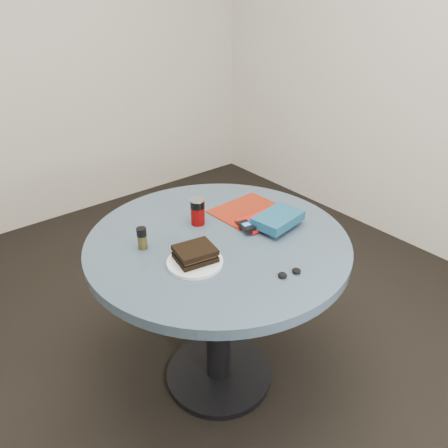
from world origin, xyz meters
TOP-DOWN VIEW (x-y plane):
  - ground at (0.00, 0.00)m, footprint 4.00×4.00m
  - table at (0.00, 0.00)m, footprint 1.00×1.00m
  - plate at (-0.17, -0.09)m, footprint 0.25×0.25m
  - sandwich at (-0.16, -0.08)m, footprint 0.15×0.13m
  - soda_can at (0.01, 0.14)m, footprint 0.07×0.07m
  - pepper_grinder at (-0.26, 0.12)m, footprint 0.04×0.04m
  - magazine at (0.23, 0.10)m, footprint 0.29×0.22m
  - red_book at (0.20, -0.02)m, footprint 0.18×0.12m
  - novel at (0.23, -0.09)m, footprint 0.21×0.15m
  - mp3_player at (0.12, -0.03)m, footprint 0.06×0.08m
  - headphones at (0.04, -0.34)m, footprint 0.09×0.05m

SIDE VIEW (x-z plane):
  - ground at x=0.00m, z-range 0.00..0.00m
  - table at x=0.00m, z-range 0.21..0.96m
  - magazine at x=0.23m, z-range 0.75..0.75m
  - plate at x=-0.17m, z-range 0.75..0.76m
  - headphones at x=0.04m, z-range 0.75..0.77m
  - red_book at x=0.20m, z-range 0.75..0.77m
  - mp3_player at x=0.12m, z-range 0.77..0.78m
  - sandwich at x=-0.16m, z-range 0.76..0.81m
  - novel at x=0.23m, z-range 0.77..0.81m
  - pepper_grinder at x=-0.26m, z-range 0.75..0.83m
  - soda_can at x=0.01m, z-range 0.75..0.86m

